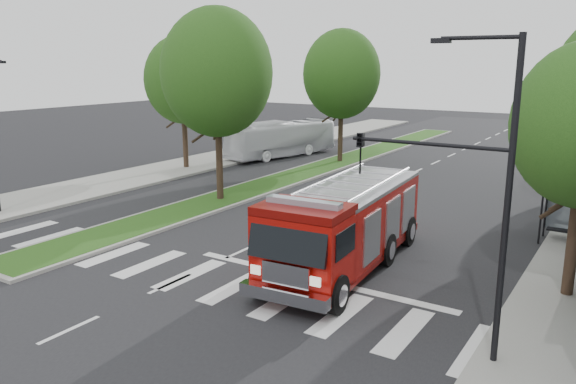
# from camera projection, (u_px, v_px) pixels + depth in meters

# --- Properties ---
(ground) EXTENTS (140.00, 140.00, 0.00)m
(ground) POSITION_uv_depth(u_px,v_px,m) (242.00, 251.00, 22.35)
(ground) COLOR black
(ground) RESTS_ON ground
(sidewalk_left) EXTENTS (5.00, 80.00, 0.15)m
(sidewalk_left) POSITION_uv_depth(u_px,v_px,m) (161.00, 172.00, 38.15)
(sidewalk_left) COLOR gray
(sidewalk_left) RESTS_ON ground
(median) EXTENTS (3.00, 50.00, 0.15)m
(median) POSITION_uv_depth(u_px,v_px,m) (327.00, 166.00, 40.25)
(median) COLOR gray
(median) RESTS_ON ground
(tree_median_near) EXTENTS (5.80, 5.80, 10.16)m
(tree_median_near) POSITION_uv_depth(u_px,v_px,m) (217.00, 73.00, 28.88)
(tree_median_near) COLOR black
(tree_median_near) RESTS_ON ground
(tree_median_far) EXTENTS (5.60, 5.60, 9.72)m
(tree_median_far) POSITION_uv_depth(u_px,v_px,m) (342.00, 74.00, 40.44)
(tree_median_far) COLOR black
(tree_median_far) RESTS_ON ground
(tree_left_mid) EXTENTS (5.20, 5.20, 9.16)m
(tree_left_mid) POSITION_uv_depth(u_px,v_px,m) (183.00, 80.00, 38.15)
(tree_left_mid) COLOR black
(tree_left_mid) RESTS_ON ground
(streetlight_right_near) EXTENTS (4.08, 0.22, 8.00)m
(streetlight_right_near) POSITION_uv_depth(u_px,v_px,m) (470.00, 178.00, 13.38)
(streetlight_right_near) COLOR black
(streetlight_right_near) RESTS_ON ground
(fire_engine) EXTENTS (3.58, 9.73, 3.31)m
(fire_engine) POSITION_uv_depth(u_px,v_px,m) (345.00, 226.00, 20.25)
(fire_engine) COLOR #630805
(fire_engine) RESTS_ON ground
(city_bus) EXTENTS (4.54, 10.38, 2.82)m
(city_bus) POSITION_uv_depth(u_px,v_px,m) (282.00, 139.00, 44.43)
(city_bus) COLOR white
(city_bus) RESTS_ON ground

